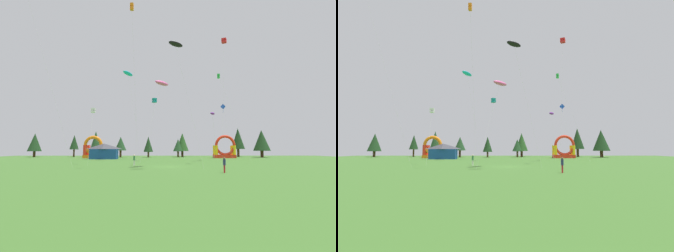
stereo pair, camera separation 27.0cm
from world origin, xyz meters
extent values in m
plane|color=#3D6B28|center=(0.00, 0.00, 0.00)|extent=(120.00, 120.00, 0.00)
cube|color=red|center=(10.97, 7.40, 23.72)|extent=(1.16, 1.16, 0.37)
cube|color=red|center=(10.97, 7.40, 24.16)|extent=(1.16, 1.16, 0.37)
cylinder|color=silver|center=(10.00, 5.19, 11.97)|extent=(1.96, 4.43, 23.94)
cube|color=white|center=(-13.98, 6.43, 9.71)|extent=(0.83, 0.83, 0.37)
cube|color=white|center=(-13.98, 6.43, 10.16)|extent=(0.83, 0.83, 0.37)
cylinder|color=silver|center=(-13.80, 4.69, 4.97)|extent=(0.37, 3.50, 9.94)
cube|color=orange|center=(-5.68, -2.90, 24.27)|extent=(0.52, 0.52, 0.49)
cube|color=orange|center=(-5.68, -2.90, 24.85)|extent=(0.52, 0.52, 0.49)
cylinder|color=silver|center=(-5.55, 1.11, 12.28)|extent=(0.27, 8.03, 24.56)
ellipsoid|color=purple|center=(10.87, 19.68, 11.28)|extent=(1.95, 2.56, 0.64)
cylinder|color=silver|center=(11.48, 20.83, 5.64)|extent=(1.25, 2.32, 11.29)
cube|color=#0C7F7A|center=(-3.24, 20.15, 14.29)|extent=(1.23, 1.23, 0.48)
cube|color=#0C7F7A|center=(-3.24, 20.15, 14.87)|extent=(1.23, 1.23, 0.48)
cylinder|color=silver|center=(-3.94, 21.21, 7.29)|extent=(1.42, 2.14, 14.58)
cube|color=green|center=(11.60, 15.65, 19.06)|extent=(0.70, 0.70, 0.46)
cube|color=green|center=(11.60, 15.65, 19.62)|extent=(0.70, 0.70, 0.46)
cylinder|color=silver|center=(14.63, 14.37, 9.67)|extent=(6.08, 2.57, 19.34)
pyramid|color=blue|center=(14.17, 22.58, 13.43)|extent=(0.98, 0.74, 0.98)
cylinder|color=blue|center=(14.13, 22.52, 12.60)|extent=(0.04, 0.04, 1.64)
cylinder|color=silver|center=(14.65, 20.38, 6.71)|extent=(1.06, 4.29, 13.43)
ellipsoid|color=#19B7CC|center=(-10.31, 23.18, 22.28)|extent=(2.99, 3.42, 1.49)
cylinder|color=silver|center=(-8.61, 25.47, 11.14)|extent=(3.41, 4.60, 22.28)
ellipsoid|color=black|center=(0.98, -4.33, 17.99)|extent=(2.40, 1.75, 1.04)
cylinder|color=silver|center=(3.04, -3.42, 8.99)|extent=(4.14, 1.85, 17.99)
ellipsoid|color=#EA599E|center=(-1.09, -0.14, 13.32)|extent=(2.90, 3.57, 1.09)
cylinder|color=silver|center=(-2.66, -2.62, 6.66)|extent=(3.14, 4.97, 13.33)
cylinder|color=silver|center=(-17.56, -3.60, 13.23)|extent=(6.11, 4.74, 26.47)
cylinder|color=silver|center=(-5.67, 2.72, 0.45)|extent=(0.18, 0.18, 0.89)
cylinder|color=silver|center=(-5.81, 2.62, 0.45)|extent=(0.18, 0.18, 0.89)
cylinder|color=#33723F|center=(-5.74, 2.67, 1.25)|extent=(0.44, 0.44, 0.71)
sphere|color=beige|center=(-5.74, 2.67, 1.72)|extent=(0.24, 0.24, 0.24)
cylinder|color=#B21E26|center=(6.51, -9.48, 0.45)|extent=(0.18, 0.18, 0.90)
cylinder|color=#B21E26|center=(6.41, -9.63, 0.45)|extent=(0.18, 0.18, 0.90)
cylinder|color=navy|center=(6.46, -9.55, 1.26)|extent=(0.44, 0.44, 0.71)
sphere|color=brown|center=(6.46, -9.55, 1.73)|extent=(0.24, 0.24, 0.24)
cube|color=orange|center=(-22.15, 35.94, 0.44)|extent=(5.92, 4.23, 0.89)
cylinder|color=red|center=(-24.52, 34.42, 2.37)|extent=(1.18, 1.18, 2.97)
cylinder|color=red|center=(-19.78, 34.42, 2.37)|extent=(1.18, 1.18, 2.97)
cylinder|color=red|center=(-24.52, 37.46, 2.37)|extent=(1.18, 1.18, 2.97)
cylinder|color=red|center=(-19.78, 37.46, 2.37)|extent=(1.18, 1.18, 2.97)
torus|color=orange|center=(-22.15, 34.42, 3.86)|extent=(5.68, 0.95, 5.68)
cube|color=red|center=(17.34, 35.61, 0.49)|extent=(6.40, 3.59, 0.97)
cylinder|color=yellow|center=(14.64, 34.32, 2.37)|extent=(1.01, 1.01, 2.80)
cylinder|color=yellow|center=(20.03, 34.32, 2.37)|extent=(1.01, 1.01, 2.80)
cylinder|color=yellow|center=(14.64, 36.90, 2.37)|extent=(1.01, 1.01, 2.80)
cylinder|color=yellow|center=(20.03, 36.90, 2.37)|extent=(1.01, 1.01, 2.80)
torus|color=red|center=(17.34, 34.32, 3.77)|extent=(6.20, 0.80, 6.20)
cube|color=#19478C|center=(-17.27, 28.04, 1.36)|extent=(7.19, 3.19, 2.71)
pyramid|color=#3F3F47|center=(-17.27, 28.04, 3.45)|extent=(7.19, 3.19, 1.47)
cylinder|color=#4C331E|center=(-44.88, 44.24, 0.96)|extent=(0.81, 0.81, 1.93)
cone|color=#193819|center=(-44.88, 44.24, 4.93)|extent=(4.49, 4.49, 6.01)
cylinder|color=#4C331E|center=(-31.91, 45.24, 1.27)|extent=(0.55, 0.55, 2.54)
cone|color=#193819|center=(-31.91, 45.24, 5.00)|extent=(3.05, 3.05, 4.92)
cylinder|color=#4C331E|center=(-23.83, 42.71, 0.93)|extent=(0.71, 0.71, 1.86)
cone|color=#1E4221|center=(-23.83, 42.71, 5.23)|extent=(3.92, 3.92, 6.73)
cylinder|color=#4C331E|center=(-15.31, 41.56, 1.11)|extent=(0.67, 0.67, 2.21)
cone|color=#1E4221|center=(-15.31, 41.56, 4.45)|extent=(3.74, 3.74, 4.47)
cylinder|color=#4C331E|center=(-6.15, 40.97, 0.88)|extent=(0.56, 0.56, 1.75)
cone|color=#193819|center=(-6.15, 40.97, 4.21)|extent=(3.11, 3.11, 4.93)
cylinder|color=#4C331E|center=(3.66, 43.57, 0.96)|extent=(0.61, 0.61, 1.91)
cone|color=#1E4221|center=(3.66, 43.57, 3.95)|extent=(3.38, 3.38, 4.08)
cylinder|color=#4C331E|center=(5.18, 44.74, 1.00)|extent=(0.78, 0.78, 2.01)
cone|color=#234C1E|center=(5.18, 44.74, 5.06)|extent=(4.31, 4.31, 6.10)
cylinder|color=#4C331E|center=(24.33, 44.75, 1.34)|extent=(0.81, 0.81, 2.69)
cone|color=#193819|center=(24.33, 44.75, 6.22)|extent=(4.50, 4.50, 7.07)
cylinder|color=#4C331E|center=(30.87, 40.73, 1.06)|extent=(0.98, 0.98, 2.11)
cone|color=#193819|center=(30.87, 40.73, 5.50)|extent=(5.42, 5.42, 6.78)
camera|label=1|loc=(-0.43, -38.29, 2.85)|focal=25.92mm
camera|label=2|loc=(-0.16, -38.29, 2.85)|focal=25.92mm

